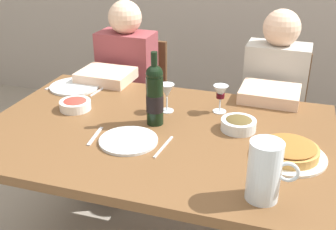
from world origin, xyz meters
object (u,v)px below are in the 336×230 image
at_px(olive_bowl, 239,124).
at_px(wine_bottle, 155,95).
at_px(salad_bowl, 75,104).
at_px(wine_glass_right_diner, 221,93).
at_px(water_pitcher, 264,174).
at_px(wine_glass_left_diner, 167,92).
at_px(chair_left, 136,98).
at_px(dinner_plate_left_setting, 75,86).
at_px(diner_left, 120,94).
at_px(baked_tart, 289,151).
at_px(dinner_plate_right_setting, 129,140).
at_px(diner_right, 270,112).
at_px(dining_table, 156,148).
at_px(chair_right, 273,115).

bearing_deg(olive_bowl, wine_bottle, -172.55).
xyz_separation_m(salad_bowl, wine_glass_right_diner, (0.66, 0.18, 0.07)).
distance_m(wine_bottle, water_pitcher, 0.65).
height_order(water_pitcher, olive_bowl, water_pitcher).
distance_m(wine_glass_left_diner, chair_left, 0.89).
xyz_separation_m(dinner_plate_left_setting, diner_left, (0.12, 0.31, -0.15)).
height_order(wine_bottle, olive_bowl, wine_bottle).
bearing_deg(salad_bowl, baked_tart, -8.74).
xyz_separation_m(wine_glass_right_diner, diner_left, (-0.68, 0.38, -0.24)).
relative_size(dinner_plate_right_setting, chair_left, 0.28).
bearing_deg(salad_bowl, diner_left, 92.09).
xyz_separation_m(wine_glass_left_diner, dinner_plate_left_setting, (-0.57, 0.14, -0.09)).
distance_m(chair_left, diner_right, 0.93).
distance_m(water_pitcher, dinner_plate_right_setting, 0.60).
xyz_separation_m(wine_glass_right_diner, diner_right, (0.22, 0.39, -0.24)).
xyz_separation_m(dining_table, dinner_plate_left_setting, (-0.58, 0.33, 0.10)).
bearing_deg(dinner_plate_right_setting, dinner_plate_left_setting, 137.10).
xyz_separation_m(dining_table, diner_left, (-0.45, 0.64, -0.05)).
height_order(wine_bottle, salad_bowl, wine_bottle).
relative_size(wine_bottle, diner_right, 0.28).
xyz_separation_m(chair_right, diner_right, (-0.01, -0.24, 0.12)).
relative_size(wine_glass_left_diner, dinner_plate_left_setting, 0.51).
bearing_deg(wine_glass_right_diner, chair_left, 137.49).
distance_m(dining_table, dinner_plate_left_setting, 0.67).
xyz_separation_m(baked_tart, chair_left, (-1.00, 0.95, -0.29)).
bearing_deg(diner_left, dinner_plate_right_setting, 117.99).
distance_m(salad_bowl, wine_glass_right_diner, 0.69).
distance_m(wine_bottle, olive_bowl, 0.38).
relative_size(baked_tart, diner_left, 0.25).
bearing_deg(dining_table, chair_left, 116.95).
relative_size(water_pitcher, diner_right, 0.18).
distance_m(dinner_plate_left_setting, chair_left, 0.62).
xyz_separation_m(salad_bowl, chair_right, (0.89, 0.80, -0.29)).
bearing_deg(olive_bowl, water_pitcher, -72.35).
relative_size(wine_bottle, wine_glass_right_diner, 2.48).
bearing_deg(wine_glass_left_diner, dinner_plate_left_setting, 166.06).
bearing_deg(dining_table, diner_right, 55.45).
distance_m(water_pitcher, dinner_plate_left_setting, 1.27).
xyz_separation_m(wine_glass_left_diner, chair_left, (-0.44, 0.69, -0.36)).
xyz_separation_m(dining_table, olive_bowl, (0.34, 0.10, 0.12)).
xyz_separation_m(wine_bottle, diner_right, (0.47, 0.59, -0.28)).
bearing_deg(baked_tart, diner_right, 98.74).
xyz_separation_m(olive_bowl, diner_left, (-0.79, 0.54, -0.17)).
relative_size(dining_table, diner_right, 1.29).
relative_size(salad_bowl, chair_right, 0.17).
bearing_deg(dining_table, chair_right, 62.85).
height_order(water_pitcher, chair_right, water_pitcher).
bearing_deg(dinner_plate_right_setting, wine_glass_right_diner, 53.32).
distance_m(dinner_plate_left_setting, chair_right, 1.20).
xyz_separation_m(wine_bottle, wine_glass_right_diner, (0.25, 0.21, -0.04)).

